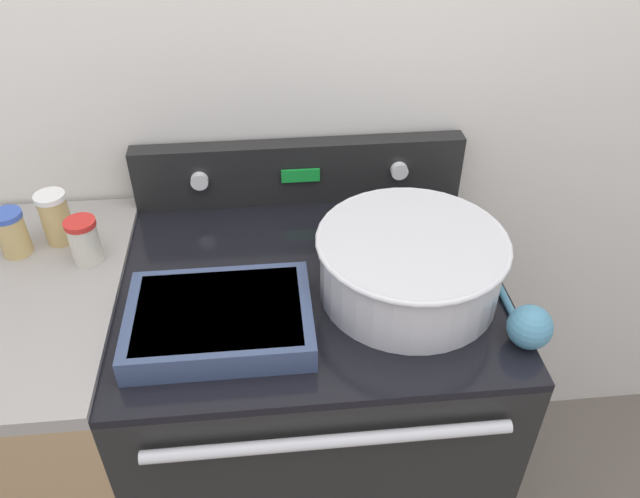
{
  "coord_description": "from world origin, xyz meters",
  "views": [
    {
      "loc": [
        -0.08,
        -0.66,
        1.75
      ],
      "look_at": [
        0.02,
        0.34,
        0.98
      ],
      "focal_mm": 35.0,
      "sensor_mm": 36.0,
      "label": 1
    }
  ],
  "objects": [
    {
      "name": "mixing_bowl",
      "position": [
        0.19,
        0.26,
        1.0
      ],
      "size": [
        0.37,
        0.37,
        0.13
      ],
      "color": "silver",
      "rests_on": "stove_range"
    },
    {
      "name": "spice_jar_white_cap",
      "position": [
        -0.54,
        0.5,
        0.99
      ],
      "size": [
        0.06,
        0.06,
        0.12
      ],
      "color": "tan",
      "rests_on": "side_counter"
    },
    {
      "name": "kitchen_wall",
      "position": [
        0.0,
        0.69,
        1.25
      ],
      "size": [
        8.0,
        0.05,
        2.5
      ],
      "color": "silver",
      "rests_on": "ground_plane"
    },
    {
      "name": "spice_jar_red_cap",
      "position": [
        -0.46,
        0.42,
        0.98
      ],
      "size": [
        0.06,
        0.06,
        0.1
      ],
      "color": "beige",
      "rests_on": "side_counter"
    },
    {
      "name": "spice_jar_blue_cap",
      "position": [
        -0.62,
        0.46,
        0.98
      ],
      "size": [
        0.06,
        0.06,
        0.1
      ],
      "color": "tan",
      "rests_on": "side_counter"
    },
    {
      "name": "ladle",
      "position": [
        0.37,
        0.11,
        0.96
      ],
      "size": [
        0.08,
        0.27,
        0.08
      ],
      "color": "teal",
      "rests_on": "stove_range"
    },
    {
      "name": "control_panel",
      "position": [
        0.0,
        0.63,
        1.0
      ],
      "size": [
        0.78,
        0.07,
        0.15
      ],
      "color": "black",
      "rests_on": "stove_range"
    },
    {
      "name": "side_counter",
      "position": [
        -0.67,
        0.33,
        0.47
      ],
      "size": [
        0.56,
        0.65,
        0.93
      ],
      "color": "tan",
      "rests_on": "ground_plane"
    },
    {
      "name": "casserole_dish",
      "position": [
        -0.18,
        0.19,
        0.95
      ],
      "size": [
        0.34,
        0.24,
        0.05
      ],
      "color": "#38476B",
      "rests_on": "stove_range"
    },
    {
      "name": "stove_range",
      "position": [
        0.0,
        0.33,
        0.46
      ],
      "size": [
        0.78,
        0.68,
        0.92
      ],
      "color": "black",
      "rests_on": "ground_plane"
    }
  ]
}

